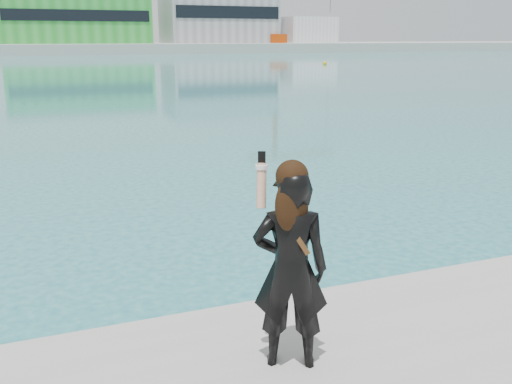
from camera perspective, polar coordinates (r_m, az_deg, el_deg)
far_quay at (r=133.72m, az=-21.03°, el=13.26°), size 320.00×40.00×2.00m
warehouse_green at (r=132.14m, az=-17.68°, el=16.26°), size 30.60×16.36×10.50m
warehouse_grey_right at (r=138.43m, az=-3.79°, el=17.25°), size 25.50×15.35×12.50m
ancillary_shed at (r=144.82m, az=5.12°, el=15.84°), size 12.00×10.00×6.00m
flagpole_right at (r=127.12m, az=-10.80°, el=16.43°), size 1.28×0.16×8.00m
buoy_near at (r=72.74m, az=6.90°, el=12.54°), size 0.50×0.50×0.50m
woman at (r=4.27m, az=3.46°, el=-7.15°), size 0.67×0.56×1.64m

